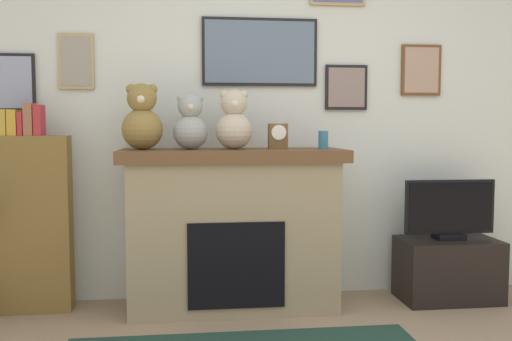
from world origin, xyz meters
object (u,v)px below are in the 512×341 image
object	(u,v)px
bookshelf	(34,218)
mantel_clock	(278,136)
fireplace	(233,228)
television	(450,210)
candle_jar	(323,140)
teddy_bear_cream	(190,124)
teddy_bear_brown	(142,120)
tv_stand	(448,270)
teddy_bear_grey	(234,122)

from	to	relation	value
bookshelf	mantel_clock	xyz separation A→B (m)	(1.60, -0.09, 0.53)
fireplace	television	bearing A→B (deg)	-1.09
candle_jar	teddy_bear_cream	distance (m)	0.89
mantel_clock	teddy_bear_cream	size ratio (longest dim) A/B	0.47
teddy_bear_brown	mantel_clock	bearing A→B (deg)	-0.06
tv_stand	television	size ratio (longest dim) A/B	1.05
tv_stand	candle_jar	bearing A→B (deg)	179.39
candle_jar	tv_stand	bearing A→B (deg)	-0.61
television	teddy_bear_grey	bearing A→B (deg)	179.60
mantel_clock	teddy_bear_brown	xyz separation A→B (m)	(-0.89, 0.00, 0.11)
fireplace	television	world-z (taller)	fireplace
fireplace	teddy_bear_brown	world-z (taller)	teddy_bear_brown
bookshelf	teddy_bear_brown	size ratio (longest dim) A/B	3.21
television	candle_jar	size ratio (longest dim) A/B	5.32
mantel_clock	teddy_bear_brown	world-z (taller)	teddy_bear_brown
bookshelf	tv_stand	world-z (taller)	bookshelf
fireplace	tv_stand	world-z (taller)	fireplace
mantel_clock	teddy_bear_cream	world-z (taller)	teddy_bear_cream
bookshelf	television	distance (m)	2.82
television	teddy_bear_cream	size ratio (longest dim) A/B	1.76
tv_stand	candle_jar	size ratio (longest dim) A/B	5.59
bookshelf	teddy_bear_brown	distance (m)	0.96
bookshelf	teddy_bear_cream	world-z (taller)	teddy_bear_cream
tv_stand	teddy_bear_grey	world-z (taller)	teddy_bear_grey
mantel_clock	teddy_bear_grey	world-z (taller)	teddy_bear_grey
tv_stand	television	distance (m)	0.42
bookshelf	candle_jar	xyz separation A→B (m)	(1.91, -0.09, 0.51)
mantel_clock	teddy_bear_brown	distance (m)	0.89
teddy_bear_brown	teddy_bear_grey	bearing A→B (deg)	0.00
television	mantel_clock	bearing A→B (deg)	179.55
fireplace	bookshelf	bearing A→B (deg)	176.80
candle_jar	bookshelf	bearing A→B (deg)	177.29
tv_stand	teddy_bear_cream	xyz separation A→B (m)	(-1.79, 0.01, 1.02)
bookshelf	teddy_bear_cream	xyz separation A→B (m)	(1.03, -0.09, 0.61)
teddy_bear_brown	tv_stand	bearing A→B (deg)	-0.25
bookshelf	teddy_bear_grey	world-z (taller)	teddy_bear_grey
mantel_clock	teddy_bear_grey	bearing A→B (deg)	179.82
teddy_bear_grey	tv_stand	bearing A→B (deg)	-0.35
teddy_bear_cream	teddy_bear_grey	world-z (taller)	teddy_bear_grey
mantel_clock	candle_jar	bearing A→B (deg)	0.27
teddy_bear_brown	teddy_bear_grey	xyz separation A→B (m)	(0.59, 0.00, -0.02)
tv_stand	teddy_bear_brown	xyz separation A→B (m)	(-2.10, 0.01, 1.05)
candle_jar	teddy_bear_brown	size ratio (longest dim) A/B	0.28
fireplace	teddy_bear_brown	distance (m)	0.93
candle_jar	teddy_bear_cream	xyz separation A→B (m)	(-0.89, -0.00, 0.10)
bookshelf	fireplace	bearing A→B (deg)	-3.20
fireplace	bookshelf	distance (m)	1.31
tv_stand	teddy_bear_cream	distance (m)	2.06
bookshelf	teddy_bear_cream	distance (m)	1.20
tv_stand	television	xyz separation A→B (m)	(0.00, -0.00, 0.42)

